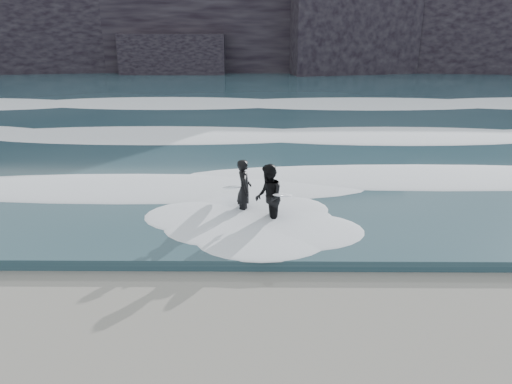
% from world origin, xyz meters
% --- Properties ---
extents(ground, '(120.00, 120.00, 0.00)m').
position_xyz_m(ground, '(0.00, 0.00, 0.00)').
color(ground, '#877053').
rests_on(ground, ground).
extents(sea, '(90.00, 52.00, 0.30)m').
position_xyz_m(sea, '(0.00, 29.00, 0.15)').
color(sea, '#26424D').
rests_on(sea, ground).
extents(headland, '(70.00, 9.00, 10.00)m').
position_xyz_m(headland, '(0.00, 46.00, 5.00)').
color(headland, black).
rests_on(headland, ground).
extents(foam_near, '(60.00, 3.20, 0.20)m').
position_xyz_m(foam_near, '(0.00, 9.00, 0.40)').
color(foam_near, white).
rests_on(foam_near, sea).
extents(foam_mid, '(60.00, 4.00, 0.24)m').
position_xyz_m(foam_mid, '(0.00, 16.00, 0.42)').
color(foam_mid, white).
rests_on(foam_mid, sea).
extents(foam_far, '(60.00, 4.80, 0.30)m').
position_xyz_m(foam_far, '(0.00, 25.00, 0.45)').
color(foam_far, white).
rests_on(foam_far, sea).
extents(surfer_left, '(1.10, 2.02, 1.88)m').
position_xyz_m(surfer_left, '(-0.21, 6.47, 0.95)').
color(surfer_left, black).
rests_on(surfer_left, ground).
extents(surfer_right, '(1.29, 1.88, 1.97)m').
position_xyz_m(surfer_right, '(0.61, 5.63, 0.99)').
color(surfer_right, black).
rests_on(surfer_right, ground).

